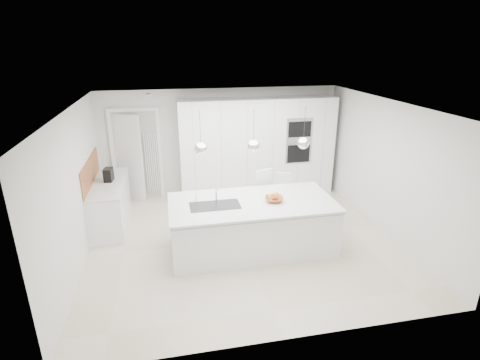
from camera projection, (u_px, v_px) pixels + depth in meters
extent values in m
plane|color=beige|center=(243.00, 241.00, 6.94)|extent=(5.50, 5.50, 0.00)
plane|color=silver|center=(221.00, 142.00, 8.81)|extent=(5.50, 0.00, 5.50)
plane|color=silver|center=(76.00, 189.00, 6.00)|extent=(0.00, 5.00, 5.00)
plane|color=white|center=(244.00, 106.00, 6.08)|extent=(5.50, 5.50, 0.00)
cube|color=white|center=(257.00, 148.00, 8.72)|extent=(3.60, 0.60, 2.30)
cube|color=white|center=(126.00, 159.00, 8.41)|extent=(0.76, 0.38, 2.00)
cube|color=white|center=(111.00, 205.00, 7.44)|extent=(0.60, 1.80, 0.86)
cube|color=silver|center=(108.00, 184.00, 7.28)|extent=(0.62, 1.82, 0.04)
cube|color=#A0592F|center=(90.00, 171.00, 7.14)|extent=(0.02, 1.80, 0.50)
cube|color=white|center=(252.00, 227.00, 6.54)|extent=(2.80, 1.20, 0.86)
cube|color=silver|center=(252.00, 202.00, 6.43)|extent=(2.84, 1.40, 0.04)
cylinder|color=white|center=(216.00, 193.00, 6.39)|extent=(0.02, 0.02, 0.30)
sphere|color=white|center=(201.00, 149.00, 5.87)|extent=(0.20, 0.20, 0.20)
sphere|color=white|center=(253.00, 146.00, 6.03)|extent=(0.20, 0.20, 0.20)
sphere|color=white|center=(303.00, 143.00, 6.19)|extent=(0.20, 0.20, 0.20)
imported|color=#A0592F|center=(274.00, 199.00, 6.41)|extent=(0.37, 0.37, 0.08)
cube|color=black|center=(109.00, 175.00, 7.32)|extent=(0.18, 0.26, 0.26)
sphere|color=red|center=(275.00, 198.00, 6.38)|extent=(0.09, 0.09, 0.09)
sphere|color=red|center=(276.00, 198.00, 6.37)|extent=(0.09, 0.09, 0.09)
sphere|color=red|center=(273.00, 198.00, 6.40)|extent=(0.07, 0.07, 0.07)
torus|color=yellow|center=(274.00, 195.00, 6.37)|extent=(0.24, 0.17, 0.22)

